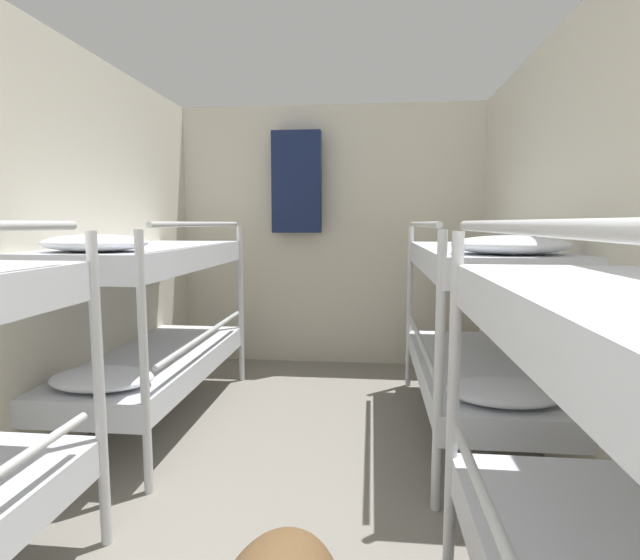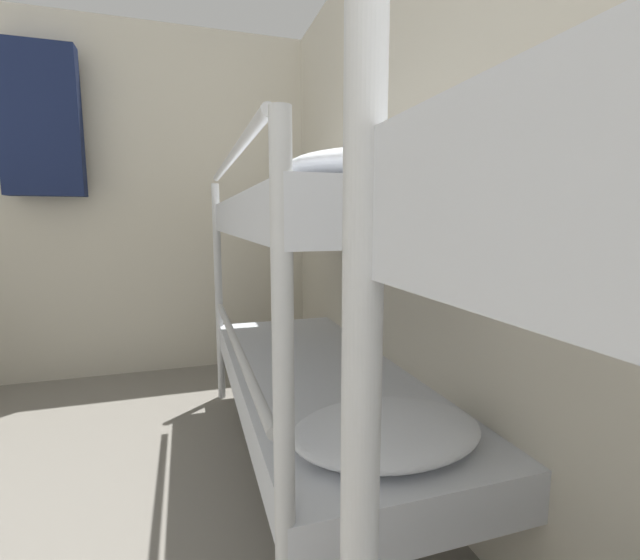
{
  "view_description": "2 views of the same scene",
  "coord_description": "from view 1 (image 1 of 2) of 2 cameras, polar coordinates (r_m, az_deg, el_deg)",
  "views": [
    {
      "loc": [
        0.38,
        0.52,
        1.32
      ],
      "look_at": [
        0.04,
        3.87,
        0.93
      ],
      "focal_mm": 28.0,
      "sensor_mm": 36.0,
      "label": 1
    },
    {
      "loc": [
        0.52,
        1.94,
        1.08
      ],
      "look_at": [
        0.83,
        2.92,
        0.94
      ],
      "focal_mm": 24.0,
      "sensor_mm": 36.0,
      "label": 2
    }
  ],
  "objects": [
    {
      "name": "wall_back",
      "position": [
        4.67,
        1.2,
        4.97
      ],
      "size": [
        2.88,
        0.06,
        2.38
      ],
      "color": "beige",
      "rests_on": "ground_plane"
    },
    {
      "name": "bunk_stack_right_far",
      "position": [
        3.16,
        17.61,
        -4.14
      ],
      "size": [
        0.71,
        1.82,
        1.33
      ],
      "color": "silver",
      "rests_on": "ground_plane"
    },
    {
      "name": "hanging_coat",
      "position": [
        4.56,
        -2.68,
        11.09
      ],
      "size": [
        0.44,
        0.12,
        0.9
      ],
      "color": "#192347"
    },
    {
      "name": "bunk_stack_left_far",
      "position": [
        3.4,
        -18.74,
        -3.44
      ],
      "size": [
        0.71,
        1.82,
        1.33
      ],
      "color": "silver",
      "rests_on": "ground_plane"
    },
    {
      "name": "wall_right",
      "position": [
        2.29,
        32.43,
        2.29
      ],
      "size": [
        0.06,
        5.26,
        2.38
      ],
      "color": "beige",
      "rests_on": "ground_plane"
    }
  ]
}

